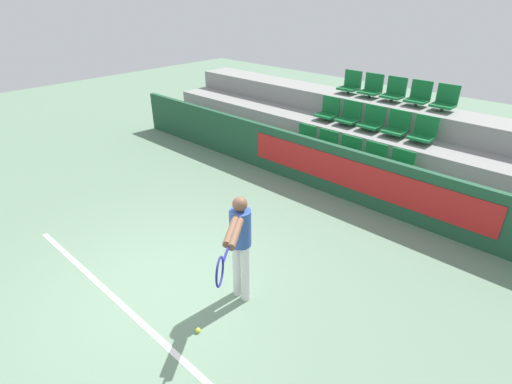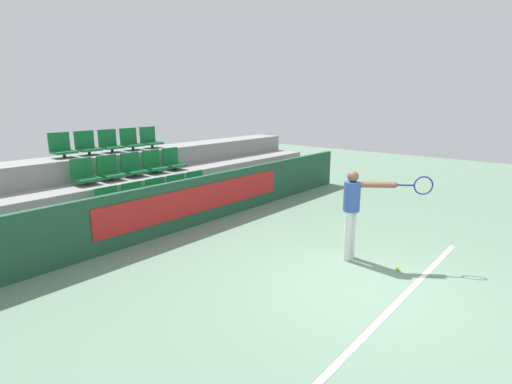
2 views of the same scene
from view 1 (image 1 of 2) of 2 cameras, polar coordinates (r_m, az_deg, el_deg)
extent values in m
plane|color=slate|center=(6.12, -13.67, -13.77)|extent=(30.00, 30.00, 0.00)
cube|color=white|center=(5.95, -17.80, -15.85)|extent=(5.56, 0.08, 0.01)
cube|color=#1E4C33|center=(8.51, 10.54, 3.29)|extent=(12.81, 0.12, 1.09)
cube|color=red|center=(8.14, 14.05, 2.20)|extent=(5.26, 0.02, 0.60)
cube|color=gray|center=(9.06, 12.29, 2.59)|extent=(12.41, 0.93, 0.50)
cube|color=gray|center=(9.73, 15.35, 5.57)|extent=(12.41, 0.93, 0.99)
cube|color=gray|center=(10.44, 18.02, 8.14)|extent=(12.41, 0.93, 1.49)
cylinder|color=#333333|center=(9.58, 6.57, 6.37)|extent=(0.07, 0.07, 0.10)
cube|color=#146B33|center=(9.55, 6.59, 6.79)|extent=(0.48, 0.41, 0.05)
cube|color=#146B33|center=(9.61, 7.33, 8.34)|extent=(0.48, 0.04, 0.41)
cylinder|color=#333333|center=(9.26, 9.51, 5.43)|extent=(0.07, 0.07, 0.10)
cube|color=#146B33|center=(9.24, 9.54, 5.86)|extent=(0.48, 0.41, 0.05)
cube|color=#146B33|center=(9.30, 10.30, 7.47)|extent=(0.48, 0.04, 0.41)
cylinder|color=#333333|center=(8.98, 12.63, 4.41)|extent=(0.07, 0.07, 0.10)
cube|color=#146B33|center=(8.95, 12.68, 4.86)|extent=(0.48, 0.41, 0.05)
cube|color=#146B33|center=(9.02, 13.45, 6.51)|extent=(0.48, 0.04, 0.41)
cylinder|color=#333333|center=(8.73, 15.94, 3.32)|extent=(0.07, 0.07, 0.10)
cube|color=#146B33|center=(8.70, 16.00, 3.77)|extent=(0.48, 0.41, 0.05)
cube|color=#146B33|center=(8.77, 16.77, 5.48)|extent=(0.48, 0.04, 0.41)
cylinder|color=#333333|center=(8.51, 19.43, 2.15)|extent=(0.07, 0.07, 0.10)
cube|color=#146B33|center=(8.48, 19.50, 2.61)|extent=(0.48, 0.41, 0.05)
cube|color=#146B33|center=(8.55, 20.27, 4.37)|extent=(0.48, 0.04, 0.41)
cylinder|color=#333333|center=(10.15, 9.95, 10.32)|extent=(0.07, 0.07, 0.10)
cube|color=#146B33|center=(10.13, 9.98, 10.73)|extent=(0.48, 0.41, 0.05)
cube|color=#146B33|center=(10.22, 10.68, 12.15)|extent=(0.48, 0.04, 0.41)
cylinder|color=#333333|center=(9.85, 12.84, 9.54)|extent=(0.07, 0.07, 0.10)
cube|color=#146B33|center=(9.83, 12.88, 9.95)|extent=(0.48, 0.41, 0.05)
cube|color=#146B33|center=(9.92, 13.59, 11.42)|extent=(0.48, 0.04, 0.41)
cylinder|color=#333333|center=(9.59, 15.88, 8.68)|extent=(0.07, 0.07, 0.10)
cube|color=#146B33|center=(9.56, 15.94, 9.11)|extent=(0.48, 0.41, 0.05)
cube|color=#146B33|center=(9.66, 16.65, 10.62)|extent=(0.48, 0.04, 0.41)
cylinder|color=#333333|center=(9.35, 19.08, 7.75)|extent=(0.07, 0.07, 0.10)
cube|color=#146B33|center=(9.33, 19.15, 8.19)|extent=(0.48, 0.41, 0.05)
cube|color=#146B33|center=(9.42, 19.86, 9.74)|extent=(0.48, 0.04, 0.41)
cylinder|color=#333333|center=(9.15, 22.42, 6.75)|extent=(0.07, 0.07, 0.10)
cube|color=#146B33|center=(9.12, 22.50, 7.19)|extent=(0.48, 0.41, 0.05)
cube|color=#146B33|center=(9.22, 23.20, 8.78)|extent=(0.48, 0.04, 0.41)
cylinder|color=#333333|center=(10.79, 13.01, 13.80)|extent=(0.07, 0.07, 0.10)
cube|color=#146B33|center=(10.78, 13.06, 14.19)|extent=(0.48, 0.41, 0.05)
cube|color=#146B33|center=(10.89, 13.71, 15.49)|extent=(0.48, 0.04, 0.41)
cylinder|color=#333333|center=(10.52, 15.84, 13.13)|extent=(0.07, 0.07, 0.10)
cube|color=#146B33|center=(10.50, 15.89, 13.52)|extent=(0.48, 0.41, 0.05)
cube|color=#146B33|center=(10.61, 16.55, 14.86)|extent=(0.48, 0.04, 0.41)
cylinder|color=#333333|center=(10.27, 18.79, 12.39)|extent=(0.07, 0.07, 0.10)
cube|color=#146B33|center=(10.25, 18.85, 12.79)|extent=(0.48, 0.41, 0.05)
cube|color=#146B33|center=(10.37, 19.51, 14.16)|extent=(0.48, 0.04, 0.41)
cylinder|color=#333333|center=(10.05, 21.86, 11.58)|extent=(0.07, 0.07, 0.10)
cube|color=#146B33|center=(10.03, 21.93, 11.99)|extent=(0.48, 0.41, 0.05)
cube|color=#146B33|center=(10.15, 22.58, 13.39)|extent=(0.48, 0.04, 0.41)
cylinder|color=#333333|center=(9.86, 25.04, 10.70)|extent=(0.07, 0.07, 0.10)
cube|color=#146B33|center=(9.84, 25.13, 11.12)|extent=(0.48, 0.41, 0.05)
cube|color=#146B33|center=(9.96, 25.76, 12.55)|extent=(0.48, 0.04, 0.41)
cylinder|color=silver|center=(5.67, -2.70, -10.86)|extent=(0.13, 0.13, 0.89)
cylinder|color=silver|center=(5.58, -1.53, -11.54)|extent=(0.13, 0.13, 0.89)
cylinder|color=#2D4C99|center=(5.21, -2.25, -5.15)|extent=(0.29, 0.29, 0.51)
sphere|color=brown|center=(5.03, -2.32, -1.74)|extent=(0.19, 0.19, 0.19)
cylinder|color=brown|center=(4.76, -3.55, -5.56)|extent=(0.41, 0.53, 0.09)
cylinder|color=brown|center=(4.71, -2.89, -5.91)|extent=(0.41, 0.53, 0.09)
cylinder|color=navy|center=(4.38, -4.33, -8.86)|extent=(0.19, 0.26, 0.03)
torus|color=navy|center=(4.15, -5.19, -11.27)|extent=(0.21, 0.28, 0.32)
sphere|color=#CCDB33|center=(5.45, -8.28, -18.95)|extent=(0.07, 0.07, 0.07)
camera|label=2|loc=(9.40, -47.57, 11.81)|focal=28.00mm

